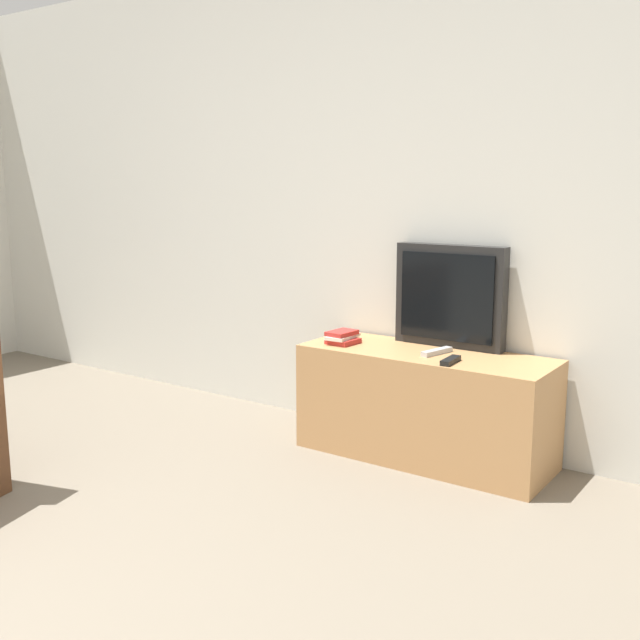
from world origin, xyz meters
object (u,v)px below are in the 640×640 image
at_px(television, 450,296).
at_px(tv_stand, 425,405).
at_px(remote_on_stand, 437,352).
at_px(remote_secondary, 451,361).
at_px(book_stack, 343,337).

bearing_deg(television, tv_stand, -98.67).
distance_m(remote_on_stand, remote_secondary, 0.19).
xyz_separation_m(tv_stand, remote_secondary, (0.20, -0.14, 0.28)).
bearing_deg(television, remote_secondary, -62.99).
xyz_separation_m(television, remote_on_stand, (0.03, -0.20, -0.25)).
bearing_deg(remote_on_stand, tv_stand, 172.82).
bearing_deg(book_stack, remote_secondary, -6.58).
distance_m(television, remote_secondary, 0.44).
relative_size(television, remote_secondary, 3.63).
bearing_deg(remote_on_stand, television, 99.31).
relative_size(television, remote_on_stand, 2.89).
bearing_deg(remote_secondary, remote_on_stand, 135.78).
bearing_deg(book_stack, remote_on_stand, 6.25).
bearing_deg(remote_secondary, book_stack, 173.42).
distance_m(book_stack, remote_secondary, 0.65).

